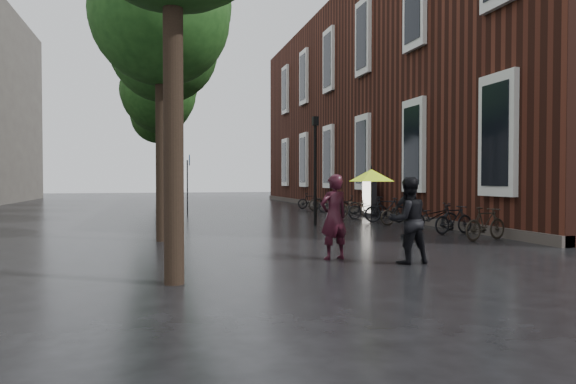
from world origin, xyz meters
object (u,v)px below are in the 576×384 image
object	(u,v)px
ad_lightbox	(369,198)
person_black	(408,220)
pedestrian_walking	(409,211)
lamp_post	(315,159)
person_burgundy	(334,217)
parked_bicycles	(368,208)

from	to	relation	value
ad_lightbox	person_black	bearing A→B (deg)	-108.37
person_black	pedestrian_walking	bearing A→B (deg)	-119.42
lamp_post	ad_lightbox	bearing A→B (deg)	42.84
person_burgundy	parked_bicycles	xyz separation A→B (m)	(5.20, 10.16, -0.44)
ad_lightbox	pedestrian_walking	bearing A→B (deg)	-104.10
pedestrian_walking	ad_lightbox	world-z (taller)	ad_lightbox
person_burgundy	ad_lightbox	size ratio (longest dim) A/B	1.05
person_black	ad_lightbox	distance (m)	12.84
person_black	pedestrian_walking	distance (m)	4.52
person_black	ad_lightbox	world-z (taller)	person_black
person_black	pedestrian_walking	size ratio (longest dim) A/B	1.12
ad_lightbox	lamp_post	bearing A→B (deg)	-135.28
pedestrian_walking	lamp_post	size ratio (longest dim) A/B	0.39
ad_lightbox	person_burgundy	bearing A→B (deg)	-115.19
person_burgundy	parked_bicycles	bearing A→B (deg)	-131.35
parked_bicycles	ad_lightbox	bearing A→B (deg)	63.40
lamp_post	parked_bicycles	bearing A→B (deg)	37.11
person_black	ad_lightbox	size ratio (longest dim) A/B	1.01
person_black	person_burgundy	bearing A→B (deg)	-36.43
parked_bicycles	person_black	bearing A→B (deg)	-109.65
person_black	ad_lightbox	xyz separation A→B (m)	(4.44, 12.04, -0.00)
person_black	ad_lightbox	bearing A→B (deg)	-111.47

